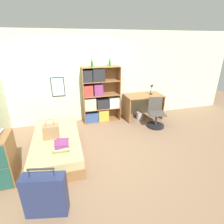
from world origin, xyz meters
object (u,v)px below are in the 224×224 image
at_px(suitcase, 46,195).
at_px(desk_chair, 156,118).
at_px(book_stack_on_bed, 62,145).
at_px(bookcase, 98,97).
at_px(handbag, 51,131).
at_px(desk, 143,102).
at_px(bottle_brown, 110,63).
at_px(bottle_green, 92,64).
at_px(bed, 57,144).
at_px(desk_lamp, 152,87).
at_px(waste_bin, 140,116).

xyz_separation_m(suitcase, desk_chair, (2.85, 2.08, -0.07)).
relative_size(book_stack_on_bed, bookcase, 0.23).
distance_m(handbag, suitcase, 1.49).
distance_m(suitcase, desk, 3.87).
bearing_deg(handbag, bookcase, 47.12).
bearing_deg(bottle_brown, book_stack_on_bed, -127.60).
height_order(handbag, bottle_green, bottle_green).
bearing_deg(suitcase, bottle_brown, 59.50).
bearing_deg(bottle_green, bed, -128.89).
bearing_deg(suitcase, bookcase, 64.90).
bearing_deg(suitcase, bed, 85.22).
xyz_separation_m(desk, desk_chair, (0.10, -0.64, -0.27)).
bearing_deg(handbag, suitcase, -91.79).
relative_size(handbag, desk_lamp, 1.26).
bearing_deg(bottle_green, bookcase, 12.98).
bearing_deg(book_stack_on_bed, desk, 34.44).
bearing_deg(bottle_green, bottle_brown, 9.10).
bearing_deg(bookcase, suitcase, -115.10).
distance_m(handbag, waste_bin, 2.87).
height_order(bed, desk_lamp, desk_lamp).
distance_m(bottle_green, waste_bin, 2.16).
bearing_deg(bookcase, handbag, -132.88).
bearing_deg(bed, desk_chair, 11.82).
bearing_deg(desk, bed, -155.18).
bearing_deg(desk_chair, bed, -168.18).
relative_size(bed, desk, 1.72).
relative_size(bookcase, bottle_brown, 7.77).
height_order(book_stack_on_bed, bottle_brown, bottle_brown).
bearing_deg(handbag, bed, 24.12).
bearing_deg(bookcase, bottle_green, -167.02).
relative_size(handbag, waste_bin, 1.90).
distance_m(suitcase, bookcase, 3.20).
xyz_separation_m(book_stack_on_bed, desk, (2.50, 1.72, 0.06)).
bearing_deg(handbag, waste_bin, 24.59).
xyz_separation_m(bed, desk_lamp, (2.89, 1.22, 0.79)).
bearing_deg(book_stack_on_bed, waste_bin, 34.70).
height_order(desk_lamp, desk_chair, desk_lamp).
relative_size(handbag, desk, 0.38).
distance_m(handbag, bottle_brown, 2.51).
bearing_deg(book_stack_on_bed, bottle_brown, 52.40).
xyz_separation_m(book_stack_on_bed, bottle_green, (0.96, 1.84, 1.26)).
relative_size(bookcase, desk_chair, 1.99).
bearing_deg(bookcase, desk_lamp, -4.82).
bearing_deg(bottle_brown, bottle_green, -170.90).
relative_size(handbag, bottle_green, 2.13).
bearing_deg(bottle_brown, desk, -11.13).
relative_size(bottle_green, desk_lamp, 0.59).
bearing_deg(waste_bin, book_stack_on_bed, -145.30).
bearing_deg(bookcase, bottle_brown, 7.55).
distance_m(bed, bottle_brown, 2.63).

